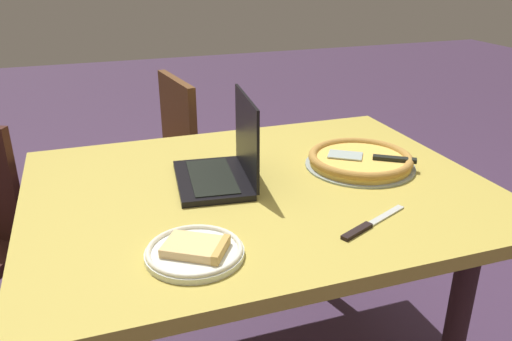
{
  "coord_description": "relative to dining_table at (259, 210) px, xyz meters",
  "views": [
    {
      "loc": [
        -0.45,
        -1.27,
        1.35
      ],
      "look_at": [
        -0.02,
        -0.03,
        0.8
      ],
      "focal_mm": 35.73,
      "sensor_mm": 36.0,
      "label": 1
    }
  ],
  "objects": [
    {
      "name": "pizza_plate",
      "position": [
        -0.26,
        -0.31,
        0.09
      ],
      "size": [
        0.22,
        0.22,
        0.04
      ],
      "color": "white",
      "rests_on": "dining_table"
    },
    {
      "name": "laptop",
      "position": [
        -0.09,
        0.06,
        0.14
      ],
      "size": [
        0.24,
        0.32,
        0.25
      ],
      "color": "black",
      "rests_on": "dining_table"
    },
    {
      "name": "dining_table",
      "position": [
        0.0,
        0.0,
        0.0
      ],
      "size": [
        1.31,
        1.01,
        0.73
      ],
      "color": "gold",
      "rests_on": "ground_plane"
    },
    {
      "name": "pizza_tray",
      "position": [
        0.35,
        0.03,
        0.1
      ],
      "size": [
        0.34,
        0.34,
        0.04
      ],
      "color": "#99AAA9",
      "rests_on": "dining_table"
    },
    {
      "name": "chair_far",
      "position": [
        -0.18,
        0.97,
        -0.16
      ],
      "size": [
        0.5,
        0.5,
        0.84
      ],
      "color": "brown",
      "rests_on": "ground_plane"
    },
    {
      "name": "table_knife",
      "position": [
        0.17,
        -0.32,
        0.08
      ],
      "size": [
        0.23,
        0.12,
        0.01
      ],
      "color": "silver",
      "rests_on": "dining_table"
    }
  ]
}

